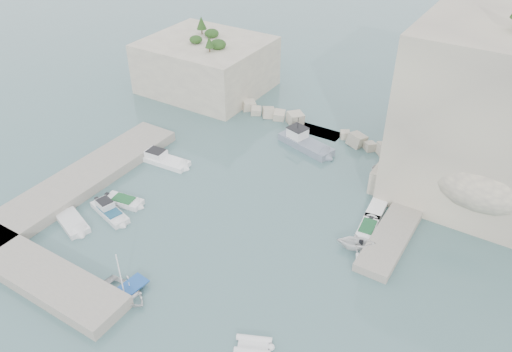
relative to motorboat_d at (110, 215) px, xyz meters
The scene contains 19 objects.
ground 11.31m from the motorboat_d, 17.23° to the left, with size 400.00×400.00×0.00m, color #496C6E.
cliff_terrace 32.00m from the motorboat_d, 41.89° to the left, with size 8.00×10.00×2.50m, color beige.
outcrop_west 30.01m from the motorboat_d, 107.97° to the left, with size 16.00×14.00×7.00m, color beige.
quay_west 6.65m from the motorboat_d, 159.21° to the left, with size 5.00×24.00×1.10m, color #9E9689.
quay_south 9.20m from the motorboat_d, 84.97° to the right, with size 18.00×4.00×1.10m, color #9E9689.
ledge_east 27.73m from the motorboat_d, 28.78° to the left, with size 3.00×16.00×0.80m, color #9E9689.
breakwater 27.19m from the motorboat_d, 68.85° to the left, with size 28.00×3.00×1.40m, color beige.
motorboat_d is the anchor object (origin of this frame).
motorboat_a 10.00m from the motorboat_d, 99.86° to the left, with size 6.75×2.01×1.40m, color white, non-canonical shape.
motorboat_c 2.04m from the motorboat_d, 93.43° to the left, with size 4.24×1.54×0.70m, color silver, non-canonical shape.
motorboat_e 3.51m from the motorboat_d, 122.10° to the right, with size 4.63×1.89×0.70m, color silver, non-canonical shape.
rowboat 10.89m from the motorboat_d, 38.70° to the right, with size 3.22×4.50×0.93m, color white.
inflatable_dinghy 20.49m from the motorboat_d, 15.42° to the right, with size 2.87×1.39×0.44m, color silver, non-canonical shape.
tender_east_a 23.46m from the motorboat_d, 20.16° to the left, with size 2.99×3.46×1.83m, color white.
tender_east_b 24.55m from the motorboat_d, 26.27° to the left, with size 4.34×1.48×0.70m, color white, non-canonical shape.
tender_east_c 25.99m from the motorboat_d, 33.53° to the left, with size 4.69×1.52×0.70m, color white, non-canonical shape.
tender_east_d 28.41m from the motorboat_d, 40.95° to the left, with size 1.86×4.95×1.91m, color silver.
work_boat 23.53m from the motorboat_d, 63.87° to the left, with size 7.70×2.28×2.20m, color slate, non-canonical shape.
rowboat_mast 11.19m from the motorboat_d, 38.70° to the right, with size 0.10×0.10×4.20m, color white.
Camera 1 is at (20.98, -27.80, 30.52)m, focal length 35.00 mm.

